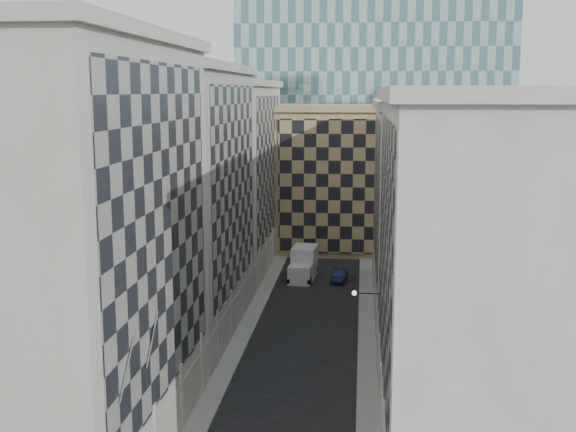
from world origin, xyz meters
The scene contains 13 objects.
sidewalk_west centered at (-5.25, 30.00, 0.07)m, with size 1.50×100.00×0.15m, color gray.
sidewalk_east centered at (5.25, 30.00, 0.07)m, with size 1.50×100.00×0.15m, color gray.
bldg_left_a centered at (-10.88, 11.00, 11.82)m, with size 10.80×22.80×23.70m.
bldg_left_b centered at (-10.88, 33.00, 11.32)m, with size 10.80×22.80×22.70m.
bldg_left_c centered at (-10.88, 55.00, 10.83)m, with size 10.80×22.80×21.70m.
bldg_right_a centered at (10.88, 15.00, 10.32)m, with size 10.80×26.80×20.70m.
bldg_right_b centered at (10.89, 42.00, 9.85)m, with size 10.80×28.80×19.70m.
tan_block centered at (2.00, 67.90, 9.44)m, with size 16.80×14.80×18.80m.
church_tower centered at (0.00, 82.00, 26.95)m, with size 7.20×7.20×51.50m.
flagpoles_left centered at (-5.90, 6.00, 8.00)m, with size 0.10×6.33×2.33m.
bracket_lamp centered at (4.38, 24.00, 6.20)m, with size 1.98×0.36×0.36m.
box_truck centered at (-1.70, 51.22, 1.50)m, with size 2.99×6.43×3.44m.
dark_car centered at (2.31, 50.35, 0.67)m, with size 1.41×4.04×1.33m, color #10163B.
Camera 1 is at (4.62, -26.26, 20.48)m, focal length 45.00 mm.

